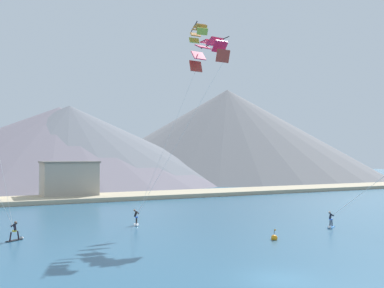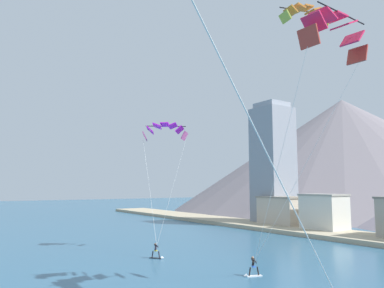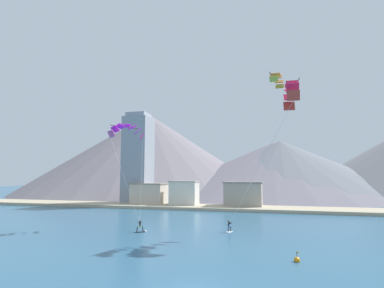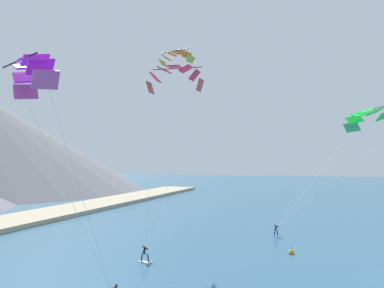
{
  "view_description": "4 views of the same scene",
  "coord_description": "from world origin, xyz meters",
  "px_view_note": "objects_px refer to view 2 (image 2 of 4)",
  "views": [
    {
      "loc": [
        -15.83,
        -20.16,
        7.13
      ],
      "look_at": [
        0.37,
        11.91,
        8.23
      ],
      "focal_mm": 40.0,
      "sensor_mm": 36.0,
      "label": 1
    },
    {
      "loc": [
        24.44,
        -0.88,
        7.88
      ],
      "look_at": [
        -2.47,
        17.17,
        11.56
      ],
      "focal_mm": 35.0,
      "sensor_mm": 36.0,
      "label": 2
    },
    {
      "loc": [
        5.18,
        -20.16,
        7.78
      ],
      "look_at": [
        -3.39,
        12.07,
        11.38
      ],
      "focal_mm": 28.0,
      "sensor_mm": 36.0,
      "label": 3
    },
    {
      "loc": [
        -38.27,
        5.68,
        9.97
      ],
      "look_at": [
        -2.84,
        17.22,
        11.15
      ],
      "focal_mm": 40.0,
      "sensor_mm": 36.0,
      "label": 4
    }
  ],
  "objects_px": {
    "kitesurfer_near_lead": "(158,254)",
    "parafoil_kite_near_lead": "(165,130)",
    "parafoil_kite_near_trail": "(334,32)",
    "kitesurfer_near_trail": "(252,270)",
    "parafoil_kite_distant_high_outer": "(305,14)"
  },
  "relations": [
    {
      "from": "kitesurfer_near_trail",
      "to": "parafoil_kite_distant_high_outer",
      "type": "xyz_separation_m",
      "value": [
        7.08,
        -0.43,
        20.78
      ]
    },
    {
      "from": "kitesurfer_near_lead",
      "to": "parafoil_kite_distant_high_outer",
      "type": "distance_m",
      "value": 28.21
    },
    {
      "from": "parafoil_kite_near_trail",
      "to": "parafoil_kite_near_lead",
      "type": "bearing_deg",
      "value": -179.57
    },
    {
      "from": "kitesurfer_near_lead",
      "to": "parafoil_kite_distant_high_outer",
      "type": "height_order",
      "value": "parafoil_kite_distant_high_outer"
    },
    {
      "from": "kitesurfer_near_trail",
      "to": "parafoil_kite_near_trail",
      "type": "xyz_separation_m",
      "value": [
        8.91,
        0.48,
        18.87
      ]
    },
    {
      "from": "kitesurfer_near_lead",
      "to": "kitesurfer_near_trail",
      "type": "relative_size",
      "value": 0.98
    },
    {
      "from": "kitesurfer_near_lead",
      "to": "parafoil_kite_near_lead",
      "type": "height_order",
      "value": "parafoil_kite_near_lead"
    },
    {
      "from": "kitesurfer_near_lead",
      "to": "parafoil_kite_near_lead",
      "type": "relative_size",
      "value": 0.12
    },
    {
      "from": "parafoil_kite_near_lead",
      "to": "parafoil_kite_near_trail",
      "type": "height_order",
      "value": "parafoil_kite_near_trail"
    },
    {
      "from": "kitesurfer_near_lead",
      "to": "kitesurfer_near_trail",
      "type": "height_order",
      "value": "kitesurfer_near_trail"
    },
    {
      "from": "kitesurfer_near_lead",
      "to": "parafoil_kite_distant_high_outer",
      "type": "relative_size",
      "value": 0.4
    },
    {
      "from": "kitesurfer_near_trail",
      "to": "parafoil_kite_near_lead",
      "type": "distance_m",
      "value": 21.72
    },
    {
      "from": "parafoil_kite_distant_high_outer",
      "to": "kitesurfer_near_lead",
      "type": "bearing_deg",
      "value": -172.38
    },
    {
      "from": "kitesurfer_near_lead",
      "to": "kitesurfer_near_trail",
      "type": "distance_m",
      "value": 12.19
    },
    {
      "from": "kitesurfer_near_lead",
      "to": "parafoil_kite_near_lead",
      "type": "bearing_deg",
      "value": 143.03
    }
  ]
}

